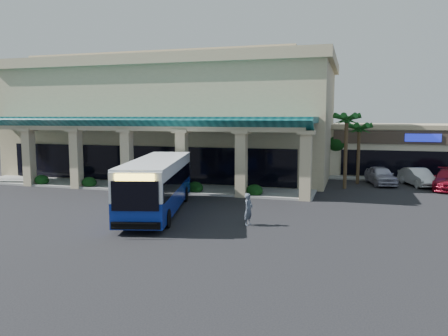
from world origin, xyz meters
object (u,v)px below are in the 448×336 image
(car_white, at_px, (418,177))
(car_silver, at_px, (381,175))
(transit_bus, at_px, (158,186))
(pedestrian, at_px, (248,209))

(car_white, bearing_deg, car_silver, 163.31)
(transit_bus, relative_size, pedestrian, 6.73)
(transit_bus, xyz_separation_m, pedestrian, (5.93, -1.58, -0.74))
(car_silver, relative_size, car_white, 1.02)
(transit_bus, distance_m, car_silver, 20.16)
(pedestrian, xyz_separation_m, car_silver, (7.49, 16.60, -0.08))
(car_white, bearing_deg, pedestrian, -140.96)
(pedestrian, height_order, car_white, pedestrian)
(pedestrian, bearing_deg, car_silver, -9.13)
(transit_bus, bearing_deg, car_white, 28.92)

